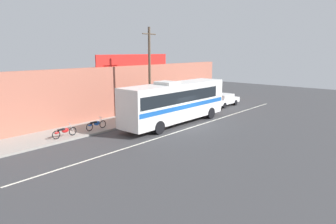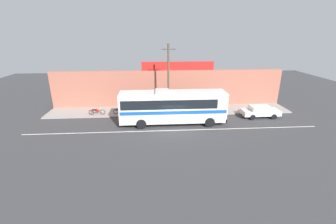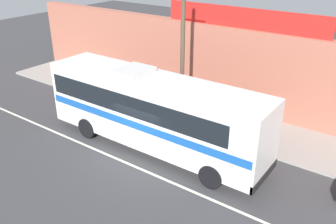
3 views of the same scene
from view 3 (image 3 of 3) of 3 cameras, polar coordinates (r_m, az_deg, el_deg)
name	(u,v)px [view 3 (image 3 of 3)]	position (r m, az deg, el deg)	size (l,w,h in m)	color
ground_plane	(141,156)	(16.99, -4.33, -6.99)	(70.00, 70.00, 0.00)	#3A3A3D
sidewalk_slab	(199,115)	(20.68, 4.89, -0.54)	(30.00, 3.60, 0.14)	gray
storefront_facade	(219,67)	(21.56, 8.11, 7.08)	(30.00, 0.70, 4.80)	#B26651
storefront_billboard	(243,18)	(20.32, 11.71, 14.31)	(9.34, 0.12, 1.10)	red
road_center_stripe	(129,164)	(16.49, -6.13, -8.16)	(30.00, 0.14, 0.01)	silver
intercity_bus	(152,108)	(16.74, -2.55, 0.59)	(11.19, 2.60, 3.78)	silver
utility_pole	(183,46)	(18.20, 2.32, 10.31)	(1.60, 0.22, 8.15)	brown
motorcycle_purple	(110,90)	(23.16, -9.15, 3.48)	(1.88, 0.56, 0.94)	black
motorcycle_black	(78,81)	(25.06, -13.98, 4.75)	(1.93, 0.56, 0.94)	black
pedestrian_far_right	(255,110)	(19.50, 13.57, 0.35)	(0.30, 0.48, 1.59)	navy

